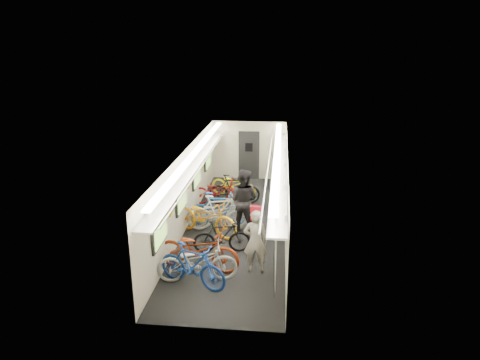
% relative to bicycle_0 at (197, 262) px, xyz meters
% --- Properties ---
extents(train_car_shell, '(10.00, 10.00, 10.00)m').
position_rel_bicycle_0_xyz_m(train_car_shell, '(0.21, 3.97, 1.16)').
color(train_car_shell, black).
rests_on(train_car_shell, ground).
extents(bicycle_0, '(1.97, 0.98, 0.99)m').
position_rel_bicycle_0_xyz_m(bicycle_0, '(0.00, 0.00, 0.00)').
color(bicycle_0, '#A8A9AD').
rests_on(bicycle_0, ground).
extents(bicycle_1, '(1.83, 1.13, 1.06)m').
position_rel_bicycle_0_xyz_m(bicycle_1, '(-0.07, -0.24, 0.04)').
color(bicycle_1, '#183C95').
rests_on(bicycle_1, ground).
extents(bicycle_2, '(2.20, 1.06, 1.11)m').
position_rel_bicycle_0_xyz_m(bicycle_2, '(-0.08, 0.52, 0.06)').
color(bicycle_2, maroon).
rests_on(bicycle_2, ground).
extents(bicycle_3, '(1.59, 0.68, 0.92)m').
position_rel_bicycle_0_xyz_m(bicycle_3, '(0.37, 1.48, -0.03)').
color(bicycle_3, black).
rests_on(bicycle_3, ground).
extents(bicycle_4, '(2.25, 1.55, 1.12)m').
position_rel_bicycle_0_xyz_m(bicycle_4, '(-0.26, 2.59, 0.06)').
color(bicycle_4, orange).
rests_on(bicycle_4, ground).
extents(bicycle_5, '(1.90, 0.93, 1.10)m').
position_rel_bicycle_0_xyz_m(bicycle_5, '(0.07, 3.00, 0.05)').
color(bicycle_5, silver).
rests_on(bicycle_5, ground).
extents(bicycle_6, '(1.87, 0.66, 0.98)m').
position_rel_bicycle_0_xyz_m(bicycle_6, '(0.01, 3.01, -0.00)').
color(bicycle_6, '#ADACB0').
rests_on(bicycle_6, ground).
extents(bicycle_7, '(1.84, 0.61, 1.09)m').
position_rel_bicycle_0_xyz_m(bicycle_7, '(0.01, 3.26, 0.05)').
color(bicycle_7, '#1A54A0').
rests_on(bicycle_7, ground).
extents(bicycle_8, '(1.85, 0.67, 0.97)m').
position_rel_bicycle_0_xyz_m(bicycle_8, '(-0.26, 5.06, -0.01)').
color(bicycle_8, maroon).
rests_on(bicycle_8, ground).
extents(bicycle_9, '(1.85, 0.70, 1.09)m').
position_rel_bicycle_0_xyz_m(bicycle_9, '(0.30, 5.17, 0.05)').
color(bicycle_9, black).
rests_on(bicycle_9, ground).
extents(bicycle_10, '(1.91, 1.24, 0.95)m').
position_rel_bicycle_0_xyz_m(bicycle_10, '(0.20, 5.91, -0.02)').
color(bicycle_10, yellow).
rests_on(bicycle_10, ground).
extents(passenger_near, '(0.59, 0.39, 1.62)m').
position_rel_bicycle_0_xyz_m(passenger_near, '(1.33, 0.56, 0.32)').
color(passenger_near, gray).
rests_on(passenger_near, ground).
extents(passenger_mid, '(1.08, 0.94, 1.91)m').
position_rel_bicycle_0_xyz_m(passenger_mid, '(0.81, 3.00, 0.46)').
color(passenger_mid, black).
rests_on(passenger_mid, ground).
extents(backpack, '(0.27, 0.15, 0.38)m').
position_rel_bicycle_0_xyz_m(backpack, '(1.29, 1.22, 0.78)').
color(backpack, '#AA111D').
rests_on(backpack, passenger_near).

